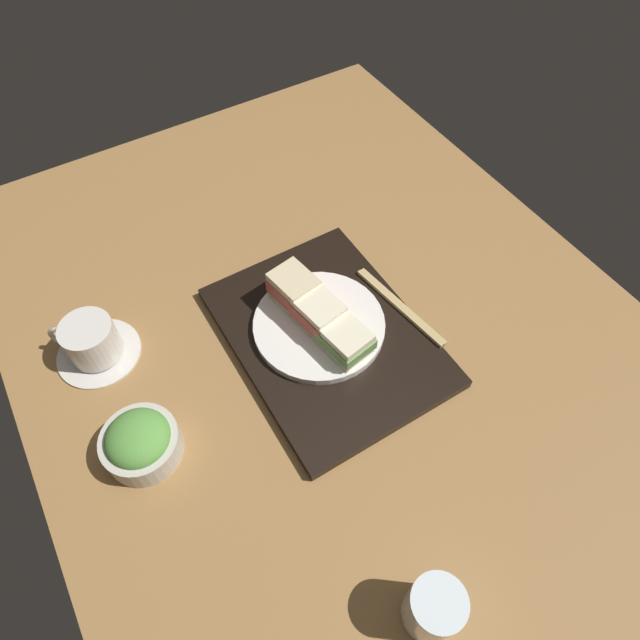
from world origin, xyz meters
TOP-DOWN VIEW (x-y plane):
  - ground_plane at (0.00, 0.00)cm, footprint 140.00×100.00cm
  - serving_tray at (2.01, 1.41)cm, footprint 39.09×29.27cm
  - sandwich_plate at (3.68, 1.97)cm, footprint 21.88×21.88cm
  - sandwich_near at (-2.63, 0.94)cm, footprint 8.69×7.53cm
  - sandwich_middle at (3.68, 1.97)cm, footprint 8.46×7.57cm
  - sandwich_far at (9.99, 3.00)cm, footprint 8.29×7.41cm
  - salad_bowl at (-0.80, 34.63)cm, footprint 11.29×11.29cm
  - chopsticks_pair at (0.19, -12.01)cm, footprint 20.33×4.24cm
  - coffee_cup at (19.23, 35.20)cm, footprint 13.60×13.60cm
  - drinking_glass at (-39.45, 12.27)cm, footprint 6.70×6.70cm

SIDE VIEW (x-z plane):
  - ground_plane at x=0.00cm, z-range -3.00..0.00cm
  - serving_tray at x=2.01cm, z-range 0.00..1.93cm
  - chopsticks_pair at x=0.19cm, z-range 1.93..2.63cm
  - sandwich_plate at x=3.68cm, z-range 1.93..3.30cm
  - salad_bowl at x=-0.80cm, z-range -0.30..6.74cm
  - coffee_cup at x=19.23cm, z-range -0.33..7.21cm
  - drinking_glass at x=-39.45cm, z-range 0.00..9.31cm
  - sandwich_near at x=-2.63cm, z-range 3.30..7.85cm
  - sandwich_middle at x=3.68cm, z-range 3.30..8.57cm
  - sandwich_far at x=9.99cm, z-range 3.30..9.01cm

